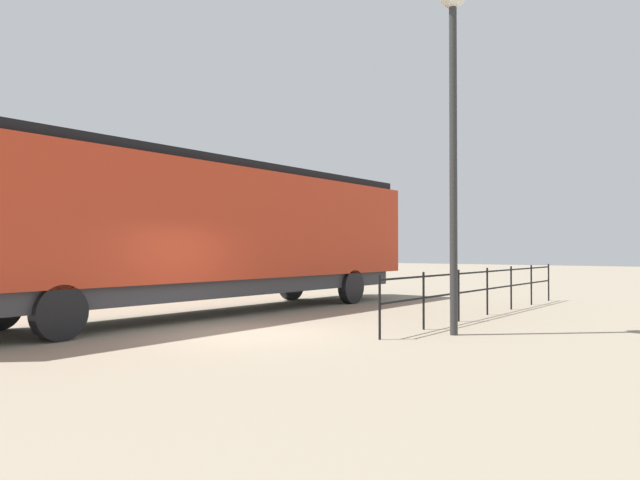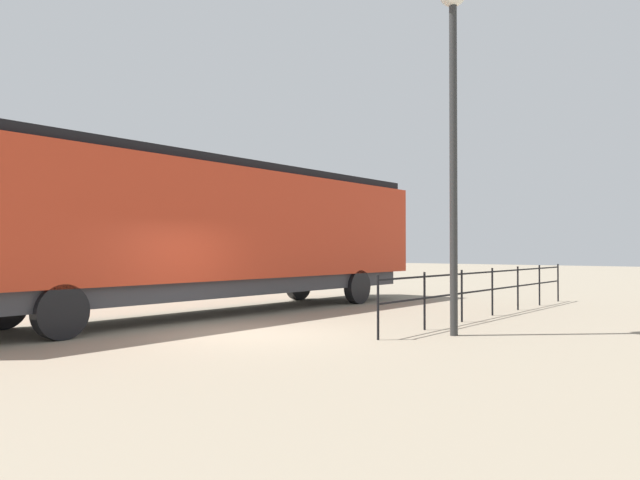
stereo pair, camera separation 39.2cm
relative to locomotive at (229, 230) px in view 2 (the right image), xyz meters
The scene contains 4 objects.
ground_plane 5.03m from the locomotive, 38.81° to the right, with size 120.00×120.00×0.00m, color gray.
locomotive is the anchor object (origin of this frame).
lamp_post 7.70m from the locomotive, ahead, with size 0.59×0.59×7.43m.
platform_fence 7.43m from the locomotive, 32.28° to the left, with size 0.05×11.30×1.28m.
Camera 2 is at (9.20, -8.97, 1.78)m, focal length 34.00 mm.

